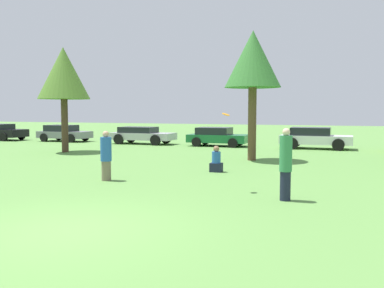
{
  "coord_description": "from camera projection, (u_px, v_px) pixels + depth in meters",
  "views": [
    {
      "loc": [
        5.12,
        -6.87,
        2.37
      ],
      "look_at": [
        0.67,
        5.47,
        1.31
      ],
      "focal_mm": 39.64,
      "sensor_mm": 36.0,
      "label": 1
    }
  ],
  "objects": [
    {
      "name": "ground_plane",
      "position": [
        66.0,
        230.0,
        8.36
      ],
      "size": [
        120.0,
        120.0,
        0.0
      ],
      "primitive_type": "plane",
      "color": "#5B8E42"
    },
    {
      "name": "person_thrower",
      "position": [
        106.0,
        156.0,
        14.16
      ],
      "size": [
        0.37,
        0.37,
        1.66
      ],
      "rotation": [
        0.0,
        0.0,
        -0.19
      ],
      "color": "#726651",
      "rests_on": "ground"
    },
    {
      "name": "person_catcher",
      "position": [
        286.0,
        164.0,
        11.0
      ],
      "size": [
        0.33,
        0.33,
        1.89
      ],
      "rotation": [
        0.0,
        0.0,
        2.95
      ],
      "color": "#191E33",
      "rests_on": "ground"
    },
    {
      "name": "frisbee",
      "position": [
        226.0,
        114.0,
        12.16
      ],
      "size": [
        0.23,
        0.23,
        0.11
      ],
      "color": "orange"
    },
    {
      "name": "bystander_sitting",
      "position": [
        216.0,
        161.0,
        16.14
      ],
      "size": [
        0.45,
        0.37,
        1.0
      ],
      "color": "#191E33",
      "rests_on": "ground"
    },
    {
      "name": "tree_0",
      "position": [
        63.0,
        74.0,
        23.38
      ],
      "size": [
        2.85,
        2.85,
        5.81
      ],
      "color": "#473323",
      "rests_on": "ground"
    },
    {
      "name": "tree_1",
      "position": [
        253.0,
        61.0,
        19.53
      ],
      "size": [
        2.61,
        2.61,
        6.01
      ],
      "color": "brown",
      "rests_on": "ground"
    },
    {
      "name": "parked_car_grey",
      "position": [
        64.0,
        133.0,
        31.8
      ],
      "size": [
        3.89,
        1.94,
        1.23
      ],
      "rotation": [
        0.0,
        0.0,
        -0.01
      ],
      "color": "slate",
      "rests_on": "ground"
    },
    {
      "name": "parked_car_silver",
      "position": [
        141.0,
        135.0,
        29.4
      ],
      "size": [
        4.5,
        1.99,
        1.18
      ],
      "rotation": [
        0.0,
        0.0,
        -0.01
      ],
      "color": "#B2B2B7",
      "rests_on": "ground"
    },
    {
      "name": "parked_car_green",
      "position": [
        217.0,
        136.0,
        27.65
      ],
      "size": [
        3.89,
        2.03,
        1.22
      ],
      "rotation": [
        0.0,
        0.0,
        -0.01
      ],
      "color": "#196633",
      "rests_on": "ground"
    },
    {
      "name": "parked_car_white",
      "position": [
        314.0,
        137.0,
        25.74
      ],
      "size": [
        4.23,
        2.01,
        1.29
      ],
      "rotation": [
        0.0,
        0.0,
        -0.01
      ],
      "color": "silver",
      "rests_on": "ground"
    }
  ]
}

